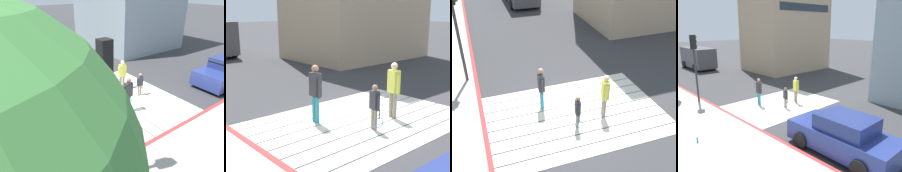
% 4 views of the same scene
% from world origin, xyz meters
% --- Properties ---
extents(ground_plane, '(120.00, 120.00, 0.00)m').
position_xyz_m(ground_plane, '(0.00, 0.00, 0.00)').
color(ground_plane, '#38383A').
extents(crosswalk_stripes, '(6.40, 4.35, 0.01)m').
position_xyz_m(crosswalk_stripes, '(0.00, -0.00, 0.01)').
color(crosswalk_stripes, silver).
rests_on(crosswalk_stripes, ground).
extents(sidewalk_west, '(4.80, 40.00, 0.12)m').
position_xyz_m(sidewalk_west, '(-5.60, 0.00, 0.06)').
color(sidewalk_west, '#ADA8A0').
rests_on(sidewalk_west, ground).
extents(curb_painted, '(0.16, 40.00, 0.13)m').
position_xyz_m(curb_painted, '(-3.25, 0.00, 0.07)').
color(curb_painted, '#BC3333').
rests_on(curb_painted, ground).
extents(building_far_north, '(8.00, 6.03, 11.72)m').
position_xyz_m(building_far_north, '(8.50, 8.88, 5.86)').
color(building_far_north, tan).
rests_on(building_far_north, ground).
extents(car_parked_near_curb, '(2.03, 4.33, 1.57)m').
position_xyz_m(car_parked_near_curb, '(-2.00, -5.96, 0.73)').
color(car_parked_near_curb, navy).
rests_on(car_parked_near_curb, ground).
extents(van_down_street, '(2.43, 5.24, 2.35)m').
position_xyz_m(van_down_street, '(1.36, 15.63, 1.28)').
color(van_down_street, '#4C4C51').
rests_on(van_down_street, ground).
extents(traffic_light_corner, '(0.39, 0.28, 4.24)m').
position_xyz_m(traffic_light_corner, '(-3.58, 3.71, 3.04)').
color(traffic_light_corner, '#2D2D2D').
rests_on(traffic_light_corner, ground).
extents(water_bottle, '(0.07, 0.07, 0.22)m').
position_xyz_m(water_bottle, '(-5.82, -1.51, 0.23)').
color(water_bottle, '#33A5BF').
rests_on(water_bottle, sidewalk_west).
extents(pedestrian_adult_lead, '(0.29, 0.49, 1.69)m').
position_xyz_m(pedestrian_adult_lead, '(0.92, -0.44, 0.98)').
color(pedestrian_adult_lead, gray).
rests_on(pedestrian_adult_lead, ground).
extents(pedestrian_adult_trailing, '(0.26, 0.49, 1.69)m').
position_xyz_m(pedestrian_adult_trailing, '(-1.04, 0.78, 0.99)').
color(pedestrian_adult_trailing, teal).
rests_on(pedestrian_adult_trailing, ground).
extents(pedestrian_child_with_racket, '(0.28, 0.41, 1.27)m').
position_xyz_m(pedestrian_child_with_racket, '(-0.21, -0.73, 0.71)').
color(pedestrian_child_with_racket, gray).
rests_on(pedestrian_child_with_racket, ground).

